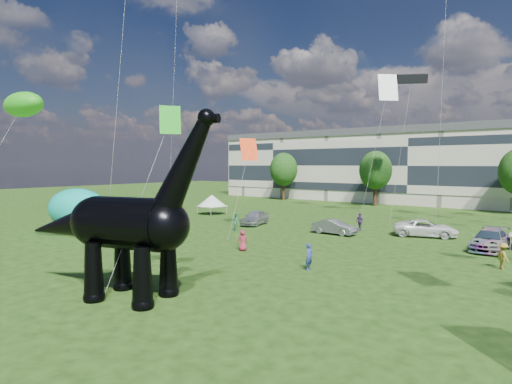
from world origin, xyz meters
The scene contains 12 objects.
ground centered at (0.00, 0.00, 0.00)m, with size 220.00×220.00×0.00m, color #16330C.
terrace_row centered at (-8.00, 62.00, 6.00)m, with size 78.00×11.00×12.00m, color beige.
tree_far_left centered at (-30.00, 53.00, 6.29)m, with size 5.20×5.20×9.44m.
tree_mid_left centered at (-12.00, 53.00, 6.29)m, with size 5.20×5.20×9.44m.
dinosaur_sculpture centered at (-3.05, -0.60, 3.64)m, with size 11.76×4.91×9.65m.
car_silver centered at (-13.83, 23.90, 0.81)m, with size 1.92×4.77×1.63m, color silver.
car_grey centered at (-3.83, 23.53, 0.71)m, with size 1.50×4.29×1.41m, color slate.
car_white centered at (3.53, 27.63, 0.78)m, with size 2.60×5.64×1.57m, color white.
car_dark centered at (9.43, 24.21, 0.81)m, with size 2.28×5.60×1.62m, color #595960.
gazebo_left centered at (-24.61, 28.13, 1.86)m, with size 4.11×4.11×2.65m.
inflatable_teal centered at (-26.23, 9.89, 2.14)m, with size 6.86×4.29×4.29m, color #0EAA97.
visitors centered at (-2.18, 18.99, 0.88)m, with size 55.85×28.07×1.81m.
Camera 1 is at (15.51, -13.28, 6.77)m, focal length 30.00 mm.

